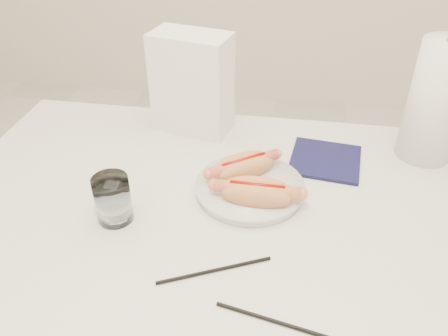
# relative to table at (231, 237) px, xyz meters

# --- Properties ---
(table) EXTENTS (1.20, 0.80, 0.75)m
(table) POSITION_rel_table_xyz_m (0.00, 0.00, 0.00)
(table) COLOR silver
(table) RESTS_ON ground
(plate) EXTENTS (0.27, 0.27, 0.02)m
(plate) POSITION_rel_table_xyz_m (0.03, 0.07, 0.07)
(plate) COLOR white
(plate) RESTS_ON table
(hotdog_left) EXTENTS (0.14, 0.13, 0.04)m
(hotdog_left) POSITION_rel_table_xyz_m (0.01, 0.11, 0.10)
(hotdog_left) COLOR tan
(hotdog_left) RESTS_ON plate
(hotdog_right) EXTENTS (0.17, 0.07, 0.05)m
(hotdog_right) POSITION_rel_table_xyz_m (0.05, 0.03, 0.10)
(hotdog_right) COLOR #D98B54
(hotdog_right) RESTS_ON plate
(water_glass) EXTENTS (0.07, 0.07, 0.09)m
(water_glass) POSITION_rel_table_xyz_m (-0.22, -0.05, 0.11)
(water_glass) COLOR silver
(water_glass) RESTS_ON table
(chopstick_near) EXTENTS (0.18, 0.09, 0.01)m
(chopstick_near) POSITION_rel_table_xyz_m (-0.01, -0.15, 0.06)
(chopstick_near) COLOR black
(chopstick_near) RESTS_ON table
(chopstick_far) EXTENTS (0.20, 0.04, 0.01)m
(chopstick_far) POSITION_rel_table_xyz_m (0.11, -0.23, 0.06)
(chopstick_far) COLOR black
(chopstick_far) RESTS_ON table
(napkin_box) EXTENTS (0.20, 0.14, 0.24)m
(napkin_box) POSITION_rel_table_xyz_m (-0.14, 0.32, 0.18)
(napkin_box) COLOR white
(napkin_box) RESTS_ON table
(navy_napkin) EXTENTS (0.17, 0.17, 0.01)m
(navy_napkin) POSITION_rel_table_xyz_m (0.18, 0.21, 0.06)
(navy_napkin) COLOR #121339
(navy_napkin) RESTS_ON table
(paper_towel_roll) EXTENTS (0.13, 0.13, 0.27)m
(paper_towel_roll) POSITION_rel_table_xyz_m (0.40, 0.28, 0.19)
(paper_towel_roll) COLOR white
(paper_towel_roll) RESTS_ON table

